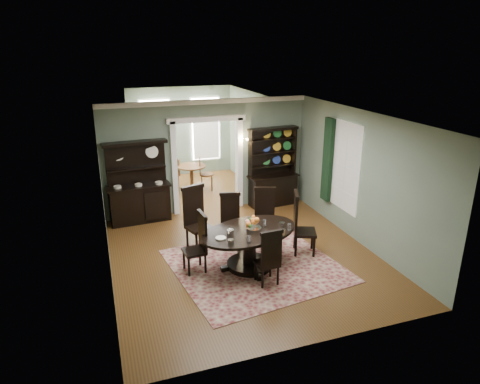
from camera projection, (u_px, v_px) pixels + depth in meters
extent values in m
cube|color=brown|center=(244.00, 257.00, 9.21)|extent=(5.50, 6.00, 0.01)
cube|color=white|center=(245.00, 118.00, 8.22)|extent=(5.50, 6.00, 0.01)
cube|color=gray|center=(104.00, 207.00, 7.88)|extent=(0.01, 6.00, 3.00)
cube|color=gray|center=(360.00, 178.00, 9.55)|extent=(0.01, 6.00, 3.00)
cube|color=gray|center=(315.00, 257.00, 6.04)|extent=(5.50, 0.01, 3.00)
cube|color=gray|center=(137.00, 162.00, 10.84)|extent=(1.85, 0.01, 3.00)
cube|color=gray|center=(270.00, 151.00, 11.95)|extent=(1.85, 0.01, 3.00)
cube|color=gray|center=(206.00, 109.00, 10.98)|extent=(1.80, 0.01, 0.50)
cube|color=white|center=(206.00, 102.00, 10.87)|extent=(5.50, 0.10, 0.12)
cube|color=brown|center=(194.00, 189.00, 13.45)|extent=(3.50, 3.50, 0.01)
cube|color=white|center=(191.00, 92.00, 12.46)|extent=(3.50, 3.50, 0.01)
cube|color=gray|center=(134.00, 147.00, 12.42)|extent=(0.01, 3.50, 3.00)
cube|color=gray|center=(247.00, 139.00, 13.49)|extent=(0.01, 3.50, 3.00)
cube|color=gray|center=(181.00, 132.00, 14.52)|extent=(3.50, 0.01, 3.00)
cube|color=white|center=(156.00, 132.00, 14.20)|extent=(1.05, 0.06, 2.20)
cube|color=white|center=(206.00, 129.00, 14.72)|extent=(1.05, 0.06, 2.20)
cube|color=white|center=(174.00, 168.00, 11.20)|extent=(0.14, 0.25, 2.50)
cube|color=white|center=(239.00, 162.00, 11.75)|extent=(0.14, 0.25, 2.50)
cube|color=white|center=(206.00, 119.00, 11.06)|extent=(2.08, 0.25, 0.14)
cube|color=white|center=(346.00, 167.00, 10.05)|extent=(0.02, 1.10, 2.00)
cube|color=white|center=(345.00, 167.00, 10.05)|extent=(0.01, 1.22, 2.12)
cube|color=black|center=(328.00, 160.00, 10.63)|extent=(0.10, 0.35, 2.10)
cube|color=#CD8336|center=(242.00, 141.00, 11.50)|extent=(0.08, 0.05, 0.18)
sphere|color=#FFD88C|center=(240.00, 140.00, 11.31)|extent=(0.07, 0.07, 0.07)
sphere|color=#FFD88C|center=(247.00, 139.00, 11.37)|extent=(0.07, 0.07, 0.07)
cube|color=maroon|center=(255.00, 265.00, 8.84)|extent=(3.58, 3.47, 0.01)
ellipsoid|color=black|center=(250.00, 231.00, 8.54)|extent=(2.38, 1.86, 0.06)
cylinder|color=black|center=(250.00, 233.00, 8.55)|extent=(2.41, 2.41, 0.03)
cylinder|color=black|center=(250.00, 249.00, 8.66)|extent=(0.26, 0.26, 0.73)
cylinder|color=black|center=(249.00, 264.00, 8.78)|extent=(0.92, 0.92, 0.11)
cylinder|color=silver|center=(254.00, 229.00, 8.53)|extent=(0.32, 0.32, 0.06)
cube|color=black|center=(199.00, 228.00, 9.42)|extent=(0.63, 0.62, 0.07)
cube|color=black|center=(193.00, 206.00, 9.44)|extent=(0.50, 0.21, 0.86)
cube|color=black|center=(193.00, 187.00, 9.29)|extent=(0.55, 0.24, 0.09)
cylinder|color=black|center=(197.00, 244.00, 9.24)|extent=(0.06, 0.06, 0.51)
cylinder|color=black|center=(212.00, 239.00, 9.47)|extent=(0.06, 0.06, 0.51)
cylinder|color=black|center=(187.00, 237.00, 9.54)|extent=(0.06, 0.06, 0.51)
cylinder|color=black|center=(202.00, 233.00, 9.77)|extent=(0.06, 0.06, 0.51)
cube|color=black|center=(231.00, 229.00, 9.55)|extent=(0.53, 0.51, 0.06)
cube|color=black|center=(230.00, 210.00, 9.60)|extent=(0.43, 0.16, 0.74)
cube|color=black|center=(230.00, 194.00, 9.48)|extent=(0.47, 0.18, 0.08)
cylinder|color=black|center=(223.00, 241.00, 9.45)|extent=(0.05, 0.05, 0.44)
cylinder|color=black|center=(239.00, 241.00, 9.47)|extent=(0.05, 0.05, 0.44)
cylinder|color=black|center=(223.00, 235.00, 9.77)|extent=(0.05, 0.05, 0.44)
cylinder|color=black|center=(238.00, 234.00, 9.79)|extent=(0.05, 0.05, 0.44)
cube|color=black|center=(265.00, 225.00, 9.71)|extent=(0.57, 0.56, 0.06)
cube|color=black|center=(265.00, 205.00, 9.76)|extent=(0.45, 0.19, 0.77)
cube|color=black|center=(265.00, 189.00, 9.63)|extent=(0.49, 0.23, 0.08)
cylinder|color=black|center=(257.00, 237.00, 9.61)|extent=(0.05, 0.05, 0.46)
cylinder|color=black|center=(273.00, 237.00, 9.61)|extent=(0.05, 0.05, 0.46)
cylinder|color=black|center=(257.00, 231.00, 9.95)|extent=(0.05, 0.05, 0.46)
cylinder|color=black|center=(272.00, 231.00, 9.95)|extent=(0.05, 0.05, 0.46)
cube|color=black|center=(194.00, 251.00, 8.50)|extent=(0.45, 0.47, 0.06)
cube|color=black|center=(203.00, 232.00, 8.45)|extent=(0.08, 0.44, 0.74)
cube|color=black|center=(202.00, 215.00, 8.32)|extent=(0.11, 0.48, 0.08)
cylinder|color=black|center=(184.00, 259.00, 8.66)|extent=(0.05, 0.05, 0.44)
cylinder|color=black|center=(189.00, 267.00, 8.36)|extent=(0.05, 0.05, 0.44)
cylinder|color=black|center=(200.00, 256.00, 8.79)|extent=(0.05, 0.05, 0.44)
cylinder|color=black|center=(205.00, 263.00, 8.49)|extent=(0.05, 0.05, 0.44)
cube|color=black|center=(305.00, 232.00, 9.23)|extent=(0.62, 0.63, 0.06)
cube|color=black|center=(296.00, 214.00, 9.10)|extent=(0.23, 0.48, 0.83)
cube|color=black|center=(297.00, 195.00, 8.96)|extent=(0.27, 0.52, 0.09)
cylinder|color=black|center=(314.00, 247.00, 9.12)|extent=(0.05, 0.05, 0.49)
cylinder|color=black|center=(312.00, 239.00, 9.48)|extent=(0.05, 0.05, 0.49)
cylinder|color=black|center=(296.00, 246.00, 9.14)|extent=(0.05, 0.05, 0.49)
cylinder|color=black|center=(295.00, 238.00, 9.50)|extent=(0.05, 0.05, 0.49)
cube|color=black|center=(267.00, 264.00, 8.09)|extent=(0.44, 0.42, 0.05)
cube|color=black|center=(271.00, 251.00, 7.82)|extent=(0.41, 0.07, 0.70)
cube|color=black|center=(272.00, 233.00, 7.70)|extent=(0.45, 0.09, 0.07)
cylinder|color=black|center=(270.00, 268.00, 8.36)|extent=(0.04, 0.04, 0.41)
cylinder|color=black|center=(255.00, 271.00, 8.24)|extent=(0.04, 0.04, 0.41)
cylinder|color=black|center=(278.00, 275.00, 8.08)|extent=(0.04, 0.04, 0.41)
cylinder|color=black|center=(263.00, 279.00, 7.96)|extent=(0.04, 0.04, 0.41)
cube|color=black|center=(140.00, 204.00, 10.92)|extent=(1.52, 0.62, 0.93)
cube|color=black|center=(138.00, 186.00, 10.76)|extent=(1.61, 0.67, 0.05)
cube|color=black|center=(136.00, 163.00, 10.76)|extent=(1.49, 0.18, 1.09)
cube|color=black|center=(137.00, 168.00, 10.71)|extent=(1.45, 0.36, 0.04)
cube|color=black|center=(134.00, 143.00, 10.48)|extent=(1.60, 0.44, 0.07)
cube|color=black|center=(273.00, 190.00, 12.05)|extent=(1.35, 0.58, 0.85)
cube|color=black|center=(273.00, 176.00, 11.91)|extent=(1.45, 0.63, 0.04)
cube|color=black|center=(271.00, 152.00, 11.86)|extent=(1.32, 0.17, 1.28)
cube|color=black|center=(251.00, 154.00, 11.58)|extent=(0.07, 0.25, 1.32)
cube|color=black|center=(293.00, 151.00, 11.97)|extent=(0.07, 0.25, 1.32)
cube|color=black|center=(273.00, 129.00, 11.54)|extent=(1.43, 0.42, 0.08)
cube|color=black|center=(272.00, 166.00, 11.90)|extent=(1.33, 0.35, 0.03)
cube|color=black|center=(272.00, 152.00, 11.78)|extent=(1.33, 0.35, 0.03)
cube|color=black|center=(273.00, 139.00, 11.65)|extent=(1.33, 0.35, 0.03)
cylinder|color=#573519|center=(191.00, 166.00, 13.06)|extent=(0.88, 0.88, 0.04)
cylinder|color=#573519|center=(192.00, 178.00, 13.19)|extent=(0.11, 0.11, 0.77)
cylinder|color=#573519|center=(192.00, 190.00, 13.31)|extent=(0.48, 0.48, 0.07)
cylinder|color=#573519|center=(172.00, 176.00, 13.21)|extent=(0.42, 0.42, 0.04)
cube|color=#573519|center=(177.00, 167.00, 13.23)|extent=(0.14, 0.37, 0.52)
cylinder|color=#573519|center=(166.00, 183.00, 13.32)|extent=(0.04, 0.04, 0.47)
cylinder|color=#573519|center=(170.00, 185.00, 13.10)|extent=(0.04, 0.04, 0.47)
cylinder|color=#573519|center=(174.00, 181.00, 13.48)|extent=(0.04, 0.04, 0.47)
cylinder|color=#573519|center=(178.00, 183.00, 13.26)|extent=(0.04, 0.04, 0.47)
cylinder|color=#573519|center=(207.00, 174.00, 13.28)|extent=(0.44, 0.44, 0.04)
cube|color=#573519|center=(200.00, 166.00, 13.17)|extent=(0.13, 0.39, 0.55)
cylinder|color=#573519|center=(212.00, 183.00, 13.23)|extent=(0.04, 0.04, 0.49)
cylinder|color=#573519|center=(212.00, 180.00, 13.52)|extent=(0.04, 0.04, 0.49)
cylinder|color=#573519|center=(202.00, 184.00, 13.20)|extent=(0.04, 0.04, 0.49)
cylinder|color=#573519|center=(202.00, 181.00, 13.49)|extent=(0.04, 0.04, 0.49)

